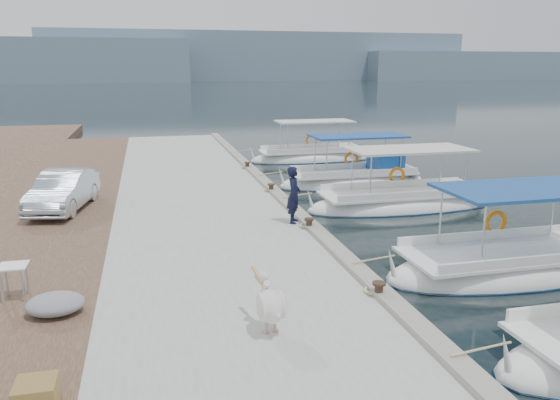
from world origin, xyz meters
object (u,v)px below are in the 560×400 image
(fishing_caique_d, at_px, (355,181))
(pelican, at_px, (270,304))
(parked_car, at_px, (63,191))
(fishing_caique_b, at_px, (511,268))
(fisherman, at_px, (294,195))
(fishing_caique_c, at_px, (402,204))
(fishing_caique_e, at_px, (311,158))

(fishing_caique_d, distance_m, pelican, 15.34)
(fishing_caique_d, bearing_deg, parked_car, -163.20)
(fishing_caique_b, distance_m, fishing_caique_d, 11.04)
(fisherman, bearing_deg, fishing_caique_b, -110.86)
(fishing_caique_c, distance_m, fisherman, 5.73)
(fishing_caique_b, xyz_separation_m, fishing_caique_d, (0.08, 11.04, 0.07))
(fishing_caique_b, distance_m, fisherman, 6.35)
(parked_car, bearing_deg, pelican, -53.63)
(fishing_caique_e, bearing_deg, fisherman, -109.10)
(fishing_caique_b, bearing_deg, fishing_caique_e, 89.74)
(fishing_caique_b, bearing_deg, fisherman, 138.07)
(fishing_caique_c, height_order, fisherman, fisherman)
(fishing_caique_d, relative_size, parked_car, 1.74)
(fishing_caique_c, distance_m, pelican, 11.88)
(fishing_caique_e, xyz_separation_m, parked_car, (-11.73, -10.26, 1.02))
(pelican, xyz_separation_m, fisherman, (2.27, 6.75, 0.33))
(fisherman, bearing_deg, parked_car, 85.67)
(fishing_caique_e, xyz_separation_m, fisherman, (-4.71, -13.60, 1.24))
(parked_car, bearing_deg, fishing_caique_e, 52.29)
(fishing_caique_d, bearing_deg, fishing_caique_b, -90.43)
(fishing_caique_d, relative_size, pelican, 5.10)
(fishing_caique_b, xyz_separation_m, fisherman, (-4.63, 4.16, 1.24))
(fishing_caique_c, relative_size, pelican, 5.57)
(pelican, xyz_separation_m, parked_car, (-4.76, 10.09, 0.11))
(fishing_caique_b, xyz_separation_m, pelican, (-6.89, -2.60, 0.91))
(fishing_caique_c, bearing_deg, fishing_caique_b, -92.47)
(fisherman, bearing_deg, fishing_caique_d, -13.34)
(fishing_caique_e, height_order, parked_car, fishing_caique_e)
(pelican, height_order, parked_car, parked_car)
(fishing_caique_c, bearing_deg, pelican, -127.37)
(fishing_caique_d, xyz_separation_m, fishing_caique_e, (-0.00, 6.72, -0.07))
(fishing_caique_d, bearing_deg, fisherman, -124.41)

